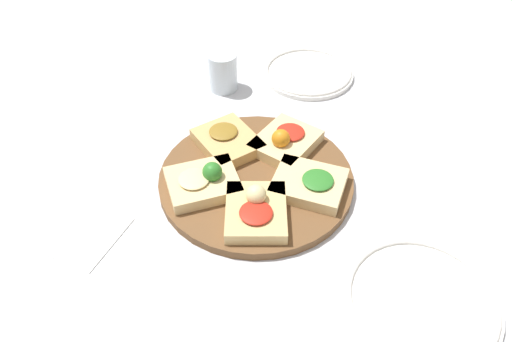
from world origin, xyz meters
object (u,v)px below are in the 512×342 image
Objects in this scene: serving_board at (256,179)px; plate_right at (421,301)px; water_glass at (223,72)px; napkin_stack at (87,234)px; plate_left at (308,72)px.

serving_board is 0.35m from plate_right.
serving_board is at bearing -100.86° from plate_right.
napkin_stack is (0.46, 0.08, -0.04)m from water_glass.
serving_board is 0.30m from napkin_stack.
plate_left is 0.92× the size of plate_right.
plate_right is 2.66× the size of water_glass.
water_glass is 0.47m from napkin_stack.
water_glass is at bearing -130.91° from serving_board.
serving_board is 4.10× the size of water_glass.
plate_left and plate_right have the same top height.
napkin_stack is (0.26, -0.15, -0.01)m from serving_board.
plate_right is at bearing 46.59° from plate_left.
water_glass is at bearing -170.17° from napkin_stack.
serving_board and plate_left have the same top height.
plate_left is 2.45× the size of water_glass.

